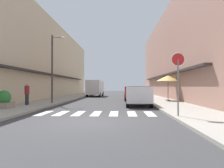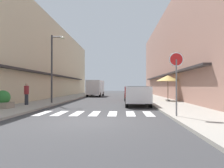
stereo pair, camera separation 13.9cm
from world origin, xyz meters
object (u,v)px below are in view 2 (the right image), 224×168
delivery_van (96,87)px  cafe_umbrella (168,78)px  planter_corner (3,100)px  pedestrian_walking_near (27,93)px  parked_car_near (138,94)px  street_lamp (54,62)px  parked_car_mid (133,92)px  round_street_sign (176,67)px

delivery_van → cafe_umbrella: size_ratio=2.27×
planter_corner → pedestrian_walking_near: size_ratio=0.69×
parked_car_near → planter_corner: (-8.50, -3.14, -0.30)m
street_lamp → parked_car_mid: bearing=37.4°
cafe_umbrella → parked_car_near: bearing=-123.5°
street_lamp → cafe_umbrella: 10.71m
parked_car_near → delivery_van: 16.67m
round_street_sign → planter_corner: size_ratio=2.62×
delivery_van → round_street_sign: round_street_sign is taller
street_lamp → planter_corner: size_ratio=5.05×
delivery_van → pedestrian_walking_near: size_ratio=3.43×
round_street_sign → street_lamp: street_lamp is taller
planter_corner → pedestrian_walking_near: bearing=81.3°
cafe_umbrella → round_street_sign: bearing=-100.0°
delivery_van → pedestrian_walking_near: (-3.06, -16.54, -0.45)m
cafe_umbrella → planter_corner: size_ratio=2.19×
pedestrian_walking_near → cafe_umbrella: bearing=-73.8°
parked_car_near → cafe_umbrella: (3.28, 4.95, 1.32)m
parked_car_near → street_lamp: size_ratio=0.74×
parked_car_near → street_lamp: bearing=168.7°
street_lamp → delivery_van: bearing=83.4°
round_street_sign → planter_corner: (-9.81, 3.16, -1.72)m
planter_corner → pedestrian_walking_near: pedestrian_walking_near is taller
parked_car_near → street_lamp: 7.34m
delivery_van → cafe_umbrella: (8.34, -10.93, 0.84)m
parked_car_mid → delivery_van: size_ratio=0.77×
street_lamp → cafe_umbrella: size_ratio=2.31×
parked_car_mid → cafe_umbrella: 3.86m
round_street_sign → parked_car_near: bearing=101.7°
parked_car_near → cafe_umbrella: 6.08m
cafe_umbrella → pedestrian_walking_near: (-11.40, -5.61, -1.29)m
parked_car_mid → cafe_umbrella: (3.28, -1.55, 1.32)m
cafe_umbrella → street_lamp: bearing=-160.2°
parked_car_mid → planter_corner: (-8.50, -9.64, -0.30)m
parked_car_mid → street_lamp: street_lamp is taller
round_street_sign → parked_car_mid: bearing=95.8°
parked_car_near → cafe_umbrella: size_ratio=1.71×
delivery_van → planter_corner: bearing=-100.3°
delivery_van → street_lamp: (-1.67, -14.53, 2.10)m
parked_car_mid → planter_corner: parked_car_mid is taller
parked_car_mid → round_street_sign: round_street_sign is taller
delivery_van → cafe_umbrella: cafe_umbrella is taller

